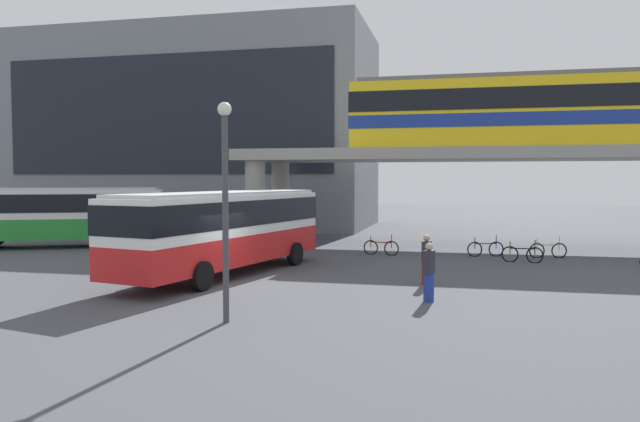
% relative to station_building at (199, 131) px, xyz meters
% --- Properties ---
extents(ground_plane, '(120.00, 120.00, 0.00)m').
position_rel_station_building_xyz_m(ground_plane, '(12.52, -15.87, -7.52)').
color(ground_plane, '#47494F').
extents(station_building, '(27.43, 12.15, 15.04)m').
position_rel_station_building_xyz_m(station_building, '(0.00, 0.00, 0.00)').
color(station_building, slate).
rests_on(station_building, ground_plane).
extents(elevated_platform, '(32.40, 6.40, 5.31)m').
position_rel_station_building_xyz_m(elevated_platform, '(24.64, -11.80, -2.92)').
color(elevated_platform, '#9E9B93').
rests_on(elevated_platform, ground_plane).
extents(train, '(18.92, 2.96, 3.84)m').
position_rel_station_building_xyz_m(train, '(24.07, -11.80, -0.24)').
color(train, yellow).
rests_on(train, elevated_platform).
extents(bus_main, '(4.90, 11.33, 3.22)m').
position_rel_station_building_xyz_m(bus_main, '(11.66, -23.80, -5.53)').
color(bus_main, red).
rests_on(bus_main, ground_plane).
extents(bus_secondary, '(11.10, 6.87, 3.22)m').
position_rel_station_building_xyz_m(bus_secondary, '(-0.73, -16.83, -5.53)').
color(bus_secondary, '#268C33').
rests_on(bus_secondary, ground_plane).
extents(bicycle_silver, '(1.75, 0.48, 1.04)m').
position_rel_station_building_xyz_m(bicycle_silver, '(24.58, -15.61, -7.16)').
color(bicycle_silver, black).
rests_on(bicycle_silver, ground_plane).
extents(bicycle_blue, '(1.73, 0.59, 1.04)m').
position_rel_station_building_xyz_m(bicycle_blue, '(21.74, -15.66, -7.16)').
color(bicycle_blue, black).
rests_on(bicycle_blue, ground_plane).
extents(bicycle_black, '(1.78, 0.30, 1.04)m').
position_rel_station_building_xyz_m(bicycle_black, '(23.25, -17.48, -7.16)').
color(bicycle_black, black).
rests_on(bicycle_black, ground_plane).
extents(bicycle_red, '(1.78, 0.35, 1.04)m').
position_rel_station_building_xyz_m(bicycle_red, '(16.79, -16.24, -7.16)').
color(bicycle_red, black).
rests_on(bicycle_red, ground_plane).
extents(pedestrian_near_building, '(0.36, 0.46, 1.79)m').
position_rel_station_building_xyz_m(pedestrian_near_building, '(19.62, -27.14, -6.68)').
color(pedestrian_near_building, navy).
rests_on(pedestrian_near_building, ground_plane).
extents(pedestrian_by_bike_rack, '(0.32, 0.44, 1.76)m').
position_rel_station_building_xyz_m(pedestrian_by_bike_rack, '(19.39, -24.17, -6.69)').
color(pedestrian_by_bike_rack, maroon).
rests_on(pedestrian_by_bike_rack, ground_plane).
extents(lamp_post, '(0.36, 0.36, 5.68)m').
position_rel_station_building_xyz_m(lamp_post, '(14.63, -31.05, -4.13)').
color(lamp_post, '#3F3F44').
rests_on(lamp_post, ground_plane).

